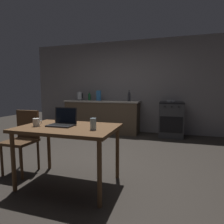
# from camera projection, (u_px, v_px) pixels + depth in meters

# --- Properties ---
(ground_plane) EXTENTS (12.00, 12.00, 0.00)m
(ground_plane) POSITION_uv_depth(u_px,v_px,m) (90.00, 162.00, 3.17)
(ground_plane) COLOR #2D2823
(back_wall) EXTENTS (6.40, 0.10, 2.61)m
(back_wall) POSITION_uv_depth(u_px,v_px,m) (136.00, 87.00, 5.43)
(back_wall) COLOR slate
(back_wall) RESTS_ON ground_plane
(kitchen_counter) EXTENTS (2.16, 0.64, 0.91)m
(kitchen_counter) POSITION_uv_depth(u_px,v_px,m) (102.00, 116.00, 5.46)
(kitchen_counter) COLOR #4C3D2D
(kitchen_counter) RESTS_ON ground_plane
(stove_oven) EXTENTS (0.60, 0.62, 0.91)m
(stove_oven) POSITION_uv_depth(u_px,v_px,m) (171.00, 119.00, 4.90)
(stove_oven) COLOR #2D2D30
(stove_oven) RESTS_ON ground_plane
(dining_table) EXTENTS (1.21, 0.81, 0.76)m
(dining_table) POSITION_uv_depth(u_px,v_px,m) (68.00, 133.00, 2.36)
(dining_table) COLOR brown
(dining_table) RESTS_ON ground_plane
(chair) EXTENTS (0.40, 0.40, 0.90)m
(chair) POSITION_uv_depth(u_px,v_px,m) (23.00, 136.00, 2.79)
(chair) COLOR #4C331E
(chair) RESTS_ON ground_plane
(laptop) EXTENTS (0.32, 0.24, 0.23)m
(laptop) POSITION_uv_depth(u_px,v_px,m) (63.00, 122.00, 2.41)
(laptop) COLOR #232326
(laptop) RESTS_ON dining_table
(electric_kettle) EXTENTS (0.18, 0.16, 0.25)m
(electric_kettle) POSITION_uv_depth(u_px,v_px,m) (80.00, 96.00, 5.60)
(electric_kettle) COLOR black
(electric_kettle) RESTS_ON kitchen_counter
(bottle) EXTENTS (0.08, 0.08, 0.29)m
(bottle) POSITION_uv_depth(u_px,v_px,m) (129.00, 96.00, 5.11)
(bottle) COLOR #2D2D33
(bottle) RESTS_ON kitchen_counter
(frying_pan) EXTENTS (0.22, 0.39, 0.05)m
(frying_pan) POSITION_uv_depth(u_px,v_px,m) (171.00, 101.00, 4.82)
(frying_pan) COLOR gray
(frying_pan) RESTS_ON stove_oven
(coffee_mug) EXTENTS (0.12, 0.08, 0.10)m
(coffee_mug) POSITION_uv_depth(u_px,v_px,m) (36.00, 122.00, 2.36)
(coffee_mug) COLOR silver
(coffee_mug) RESTS_ON dining_table
(drinking_glass) EXTENTS (0.07, 0.07, 0.13)m
(drinking_glass) POSITION_uv_depth(u_px,v_px,m) (93.00, 124.00, 2.15)
(drinking_glass) COLOR #99B7C6
(drinking_glass) RESTS_ON dining_table
(cereal_box) EXTENTS (0.13, 0.05, 0.29)m
(cereal_box) POSITION_uv_depth(u_px,v_px,m) (99.00, 96.00, 5.44)
(cereal_box) COLOR #3372B2
(cereal_box) RESTS_ON kitchen_counter
(bottle_b) EXTENTS (0.08, 0.08, 0.26)m
(bottle_b) POSITION_uv_depth(u_px,v_px,m) (89.00, 96.00, 5.59)
(bottle_b) COLOR #19592D
(bottle_b) RESTS_ON kitchen_counter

